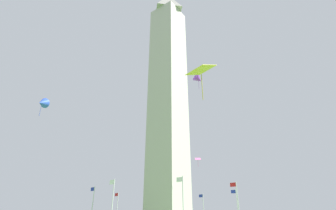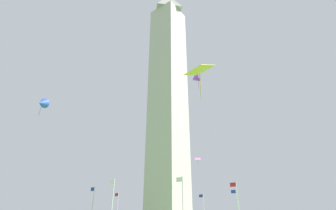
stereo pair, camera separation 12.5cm
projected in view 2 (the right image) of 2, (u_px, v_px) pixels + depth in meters
obelisk_monument at (168, 88)px, 57.17m from camera, size 6.67×6.67×60.64m
flagpole_n at (117, 210)px, 53.49m from camera, size 1.12×0.14×8.13m
flagpole_ne at (92, 208)px, 44.23m from camera, size 1.12×0.14×8.13m
flagpole_e at (112, 205)px, 36.06m from camera, size 1.12×0.14×8.13m
flagpole_se at (183, 203)px, 33.76m from camera, size 1.12×0.14×8.13m
flagpole_s at (238, 206)px, 38.68m from camera, size 1.12×0.14×8.13m
flagpole_sw at (238, 209)px, 47.94m from camera, size 1.12×0.14×8.13m
kite_pink_diamond at (198, 159)px, 44.45m from camera, size 1.33×1.29×1.71m
kite_blue_delta at (42, 103)px, 31.14m from camera, size 1.89×1.99×2.61m
kite_yellow_diamond at (199, 71)px, 14.67m from camera, size 1.69×1.61×2.28m
kite_purple_delta at (198, 79)px, 45.38m from camera, size 2.00×2.19×3.05m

